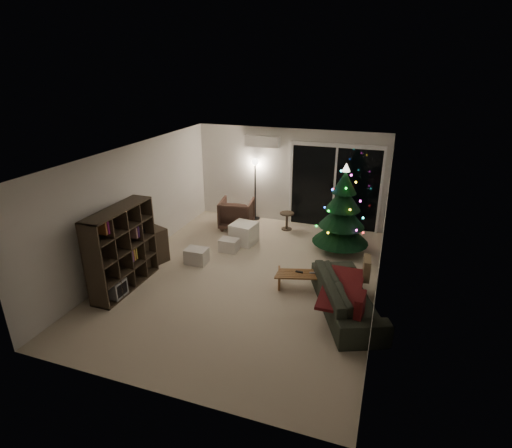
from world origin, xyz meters
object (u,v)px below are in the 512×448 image
(sofa, at_px, (347,296))
(media_cabinet, at_px, (139,251))
(bookshelf, at_px, (113,248))
(christmas_tree, at_px, (343,209))
(coffee_table, at_px, (307,282))
(armchair, at_px, (237,214))

(sofa, bearing_deg, media_cabinet, 64.17)
(bookshelf, bearing_deg, christmas_tree, 60.26)
(sofa, xyz_separation_m, coffee_table, (-0.80, 0.46, -0.13))
(bookshelf, distance_m, christmas_tree, 4.84)
(christmas_tree, bearing_deg, bookshelf, -142.73)
(media_cabinet, xyz_separation_m, sofa, (4.30, -0.22, -0.07))
(coffee_table, bearing_deg, armchair, 118.00)
(media_cabinet, xyz_separation_m, armchair, (1.10, 2.72, 0.01))
(armchair, bearing_deg, coffee_table, 124.64)
(christmas_tree, bearing_deg, sofa, -79.29)
(sofa, bearing_deg, christmas_tree, -12.15)
(bookshelf, distance_m, coffee_table, 3.69)
(armchair, bearing_deg, bookshelf, 63.14)
(media_cabinet, bearing_deg, armchair, 88.52)
(armchair, distance_m, christmas_tree, 2.87)
(sofa, height_order, coffee_table, sofa)
(armchair, height_order, christmas_tree, christmas_tree)
(coffee_table, bearing_deg, sofa, -45.65)
(bookshelf, bearing_deg, sofa, 30.06)
(armchair, xyz_separation_m, christmas_tree, (2.75, -0.55, 0.64))
(sofa, bearing_deg, armchair, 24.49)
(media_cabinet, bearing_deg, christmas_tree, 49.99)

